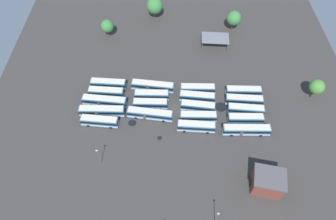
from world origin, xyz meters
The scene contains 32 objects.
ground_plane centered at (0.00, 0.00, 0.00)m, with size 125.89×125.89×0.00m, color #383533.
bus_row0_slot0 centered at (-23.65, -6.37, 1.80)m, with size 12.02×3.74×3.41m.
bus_row0_slot1 centered at (-23.54, -2.33, 1.81)m, with size 14.80×2.92×3.41m.
bus_row0_slot2 centered at (-23.21, 1.80, 1.81)m, with size 14.95×4.22×3.41m.
bus_row0_slot3 centered at (-23.06, 5.65, 1.80)m, with size 12.14×3.51×3.41m.
bus_row0_slot4 centered at (-22.76, 9.51, 1.81)m, with size 12.39×3.51×3.41m.
bus_row1_slot1 centered at (-7.81, -3.57, 1.81)m, with size 14.97×4.62×3.41m.
bus_row1_slot2 centered at (-7.80, 0.62, 1.80)m, with size 11.45×2.89×3.41m.
bus_row1_slot3 centered at (-7.47, 4.39, 1.80)m, with size 11.58×2.83×3.41m.
bus_row1_slot4 centered at (-7.31, 8.48, 1.81)m, with size 14.96×4.51×3.41m.
bus_row2_slot0 centered at (6.91, -8.38, 1.80)m, with size 12.01×3.41×3.41m.
bus_row2_slot1 centered at (7.77, -4.61, 1.80)m, with size 11.73×2.83×3.41m.
bus_row2_slot2 centered at (7.88, -0.50, 1.80)m, with size 11.48×4.06×3.41m.
bus_row2_slot3 centered at (7.89, 3.56, 1.80)m, with size 12.05×3.84×3.41m.
bus_row2_slot4 centered at (8.25, 7.18, 1.80)m, with size 11.85×2.83×3.41m.
bus_row3_slot0 centered at (22.38, -9.67, 1.81)m, with size 14.78×2.76×3.41m.
bus_row3_slot1 centered at (22.83, -5.47, 1.80)m, with size 11.29×2.74×3.41m.
bus_row3_slot2 centered at (23.45, -1.79, 1.80)m, with size 11.92×3.69×3.41m.
bus_row3_slot3 centered at (23.54, 2.19, 1.81)m, with size 12.50×3.51×3.41m.
bus_row3_slot4 centered at (23.92, 6.08, 1.80)m, with size 11.99×2.90×3.41m.
depot_building centered at (25.20, -27.37, 3.17)m, with size 9.73×8.51×6.31m.
maintenance_shelter centered at (16.39, 31.42, 3.86)m, with size 10.97×7.48×4.04m.
lamp_post_mid_lot centered at (10.18, -37.43, 4.25)m, with size 0.56×0.28×7.67m.
lamp_post_by_building centered at (-21.69, -20.04, 4.10)m, with size 0.56×0.28×7.37m.
tree_northwest centered at (47.25, 4.88, 5.54)m, with size 5.03×5.03×8.07m.
tree_west_edge centered at (-7.56, 49.46, 5.99)m, with size 6.86×6.86×9.44m.
tree_east_edge centered at (24.48, 40.98, 6.05)m, with size 5.86×5.86×8.99m.
tree_north_edge centered at (-26.04, 37.17, 5.08)m, with size 5.16×5.16×7.67m.
puddle_between_rows centered at (25.59, 8.06, 0.00)m, with size 3.34×3.34×0.01m, color black.
puddle_back_corner centered at (15.84, 0.70, 0.00)m, with size 3.96×3.96×0.01m, color black.
puddle_near_shelter centered at (-4.56, -11.52, 0.00)m, with size 1.53×1.53×0.01m, color black.
puddle_front_lane centered at (-13.50, -5.76, 0.00)m, with size 2.67×2.67×0.01m, color black.
Camera 1 is at (-1.95, -60.77, 80.24)m, focal length 32.14 mm.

